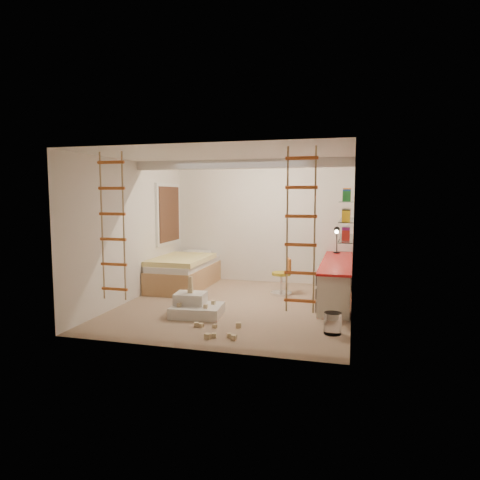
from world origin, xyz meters
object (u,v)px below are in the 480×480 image
(desk, at_px, (336,279))
(play_platform, at_px, (195,307))
(bed, at_px, (184,272))
(swivel_chair, at_px, (282,281))

(desk, bearing_deg, play_platform, -143.34)
(bed, relative_size, play_platform, 2.32)
(bed, distance_m, play_platform, 2.24)
(bed, bearing_deg, desk, -6.49)
(swivel_chair, xyz_separation_m, play_platform, (-1.14, -1.85, -0.13))
(play_platform, bearing_deg, bed, 116.71)
(play_platform, bearing_deg, desk, 36.66)
(desk, relative_size, swivel_chair, 3.89)
(bed, bearing_deg, swivel_chair, -3.93)
(swivel_chair, height_order, play_platform, swivel_chair)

